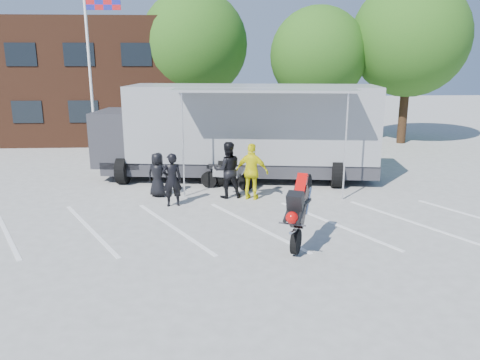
{
  "coord_description": "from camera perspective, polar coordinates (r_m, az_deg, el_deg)",
  "views": [
    {
      "loc": [
        -0.99,
        -11.99,
        4.79
      ],
      "look_at": [
        -0.21,
        1.39,
        1.3
      ],
      "focal_mm": 35.0,
      "sensor_mm": 36.0,
      "label": 1
    }
  ],
  "objects": [
    {
      "name": "spectator_leather_c",
      "position": [
        16.42,
        -1.53,
        1.24
      ],
      "size": [
        1.08,
        0.9,
        2.0
      ],
      "primitive_type": "imported",
      "rotation": [
        0.0,
        0.0,
        3.3
      ],
      "color": "black",
      "rests_on": "ground"
    },
    {
      "name": "ground",
      "position": [
        12.95,
        1.31,
        -7.12
      ],
      "size": [
        100.0,
        100.0,
        0.0
      ],
      "primitive_type": "plane",
      "color": "#ABABA5",
      "rests_on": "ground"
    },
    {
      "name": "parked_motorcycle",
      "position": [
        17.73,
        -1.55,
        -1.09
      ],
      "size": [
        2.24,
        1.37,
        1.11
      ],
      "primitive_type": null,
      "rotation": [
        0.0,
        0.0,
        1.23
      ],
      "color": "#ABABAF",
      "rests_on": "ground"
    },
    {
      "name": "office_building",
      "position": [
        31.34,
        -20.45,
        11.33
      ],
      "size": [
        18.0,
        8.0,
        7.0
      ],
      "primitive_type": "cube",
      "color": "#4D2818",
      "rests_on": "ground"
    },
    {
      "name": "stunt_bike_rider",
      "position": [
        12.62,
        7.55,
        -7.85
      ],
      "size": [
        1.51,
        2.01,
        2.14
      ],
      "primitive_type": null,
      "rotation": [
        0.0,
        0.0,
        -0.41
      ],
      "color": "black",
      "rests_on": "ground"
    },
    {
      "name": "tree_mid",
      "position": [
        27.65,
        9.5,
        14.71
      ],
      "size": [
        5.44,
        5.44,
        7.68
      ],
      "color": "#382314",
      "rests_on": "ground"
    },
    {
      "name": "tree_left",
      "position": [
        28.02,
        -5.61,
        16.1
      ],
      "size": [
        6.12,
        6.12,
        8.64
      ],
      "color": "#382314",
      "rests_on": "ground"
    },
    {
      "name": "flagpole",
      "position": [
        22.61,
        -17.34,
        14.62
      ],
      "size": [
        1.61,
        0.12,
        8.0
      ],
      "color": "white",
      "rests_on": "ground"
    },
    {
      "name": "parking_bay_lines",
      "position": [
        13.88,
        0.98,
        -5.57
      ],
      "size": [
        18.09,
        13.33,
        0.01
      ],
      "primitive_type": "cube",
      "rotation": [
        0.0,
        0.0,
        0.52
      ],
      "color": "white",
      "rests_on": "ground"
    },
    {
      "name": "spectator_hivis",
      "position": [
        16.22,
        1.47,
        1.02
      ],
      "size": [
        1.25,
        0.85,
        1.97
      ],
      "primitive_type": "imported",
      "rotation": [
        0.0,
        0.0,
        2.79
      ],
      "color": "#F3EB0C",
      "rests_on": "ground"
    },
    {
      "name": "spectator_leather_a",
      "position": [
        16.83,
        -10.0,
        0.64
      ],
      "size": [
        0.9,
        0.74,
        1.59
      ],
      "primitive_type": "imported",
      "rotation": [
        0.0,
        0.0,
        2.8
      ],
      "color": "black",
      "rests_on": "ground"
    },
    {
      "name": "tree_right",
      "position": [
        28.71,
        19.98,
        15.92
      ],
      "size": [
        6.46,
        6.46,
        9.12
      ],
      "color": "#382314",
      "rests_on": "ground"
    },
    {
      "name": "transporter_truck",
      "position": [
        19.3,
        -0.03,
        0.21
      ],
      "size": [
        12.48,
        7.15,
        3.77
      ],
      "primitive_type": null,
      "rotation": [
        0.0,
        0.0,
        -0.13
      ],
      "color": "gray",
      "rests_on": "ground"
    },
    {
      "name": "spectator_leather_b",
      "position": [
        15.64,
        -8.28,
        0.03
      ],
      "size": [
        0.74,
        0.57,
        1.8
      ],
      "primitive_type": "imported",
      "rotation": [
        0.0,
        0.0,
        3.37
      ],
      "color": "black",
      "rests_on": "ground"
    }
  ]
}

